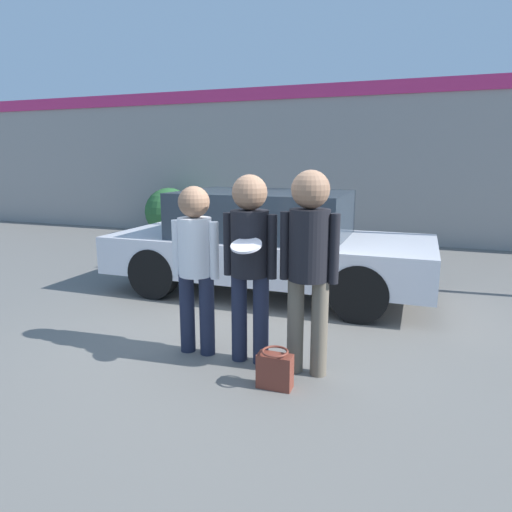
{
  "coord_description": "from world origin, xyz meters",
  "views": [
    {
      "loc": [
        1.62,
        -4.2,
        1.92
      ],
      "look_at": [
        0.16,
        -0.18,
        1.01
      ],
      "focal_mm": 32.0,
      "sensor_mm": 36.0,
      "label": 1
    }
  ],
  "objects_px": {
    "person_left": "(195,257)",
    "shrub": "(169,212)",
    "person_middle_with_frisbee": "(250,252)",
    "parked_car_near": "(267,242)",
    "person_right": "(309,254)",
    "handbag": "(275,370)"
  },
  "relations": [
    {
      "from": "handbag",
      "to": "parked_car_near",
      "type": "bearing_deg",
      "value": 109.85
    },
    {
      "from": "person_left",
      "to": "shrub",
      "type": "height_order",
      "value": "person_left"
    },
    {
      "from": "person_left",
      "to": "person_right",
      "type": "distance_m",
      "value": 1.15
    },
    {
      "from": "person_middle_with_frisbee",
      "to": "person_right",
      "type": "height_order",
      "value": "person_right"
    },
    {
      "from": "person_left",
      "to": "handbag",
      "type": "relative_size",
      "value": 4.92
    },
    {
      "from": "person_right",
      "to": "shrub",
      "type": "xyz_separation_m",
      "value": [
        -5.12,
        6.31,
        -0.5
      ]
    },
    {
      "from": "parked_car_near",
      "to": "shrub",
      "type": "distance_m",
      "value": 5.57
    },
    {
      "from": "shrub",
      "to": "handbag",
      "type": "bearing_deg",
      "value": -53.55
    },
    {
      "from": "parked_car_near",
      "to": "handbag",
      "type": "relative_size",
      "value": 13.42
    },
    {
      "from": "person_middle_with_frisbee",
      "to": "shrub",
      "type": "distance_m",
      "value": 7.75
    },
    {
      "from": "person_right",
      "to": "handbag",
      "type": "distance_m",
      "value": 1.03
    },
    {
      "from": "person_middle_with_frisbee",
      "to": "person_right",
      "type": "relative_size",
      "value": 0.97
    },
    {
      "from": "parked_car_near",
      "to": "person_middle_with_frisbee",
      "type": "bearing_deg",
      "value": -75.36
    },
    {
      "from": "person_middle_with_frisbee",
      "to": "parked_car_near",
      "type": "bearing_deg",
      "value": 104.64
    },
    {
      "from": "person_right",
      "to": "parked_car_near",
      "type": "xyz_separation_m",
      "value": [
        -1.18,
        2.38,
        -0.37
      ]
    },
    {
      "from": "shrub",
      "to": "handbag",
      "type": "relative_size",
      "value": 3.58
    },
    {
      "from": "person_middle_with_frisbee",
      "to": "parked_car_near",
      "type": "relative_size",
      "value": 0.39
    },
    {
      "from": "handbag",
      "to": "person_right",
      "type": "bearing_deg",
      "value": 63.43
    },
    {
      "from": "person_left",
      "to": "person_right",
      "type": "xyz_separation_m",
      "value": [
        1.14,
        -0.07,
        0.13
      ]
    },
    {
      "from": "person_left",
      "to": "parked_car_near",
      "type": "distance_m",
      "value": 2.32
    },
    {
      "from": "person_right",
      "to": "parked_car_near",
      "type": "height_order",
      "value": "person_right"
    },
    {
      "from": "person_left",
      "to": "person_middle_with_frisbee",
      "type": "distance_m",
      "value": 0.58
    }
  ]
}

